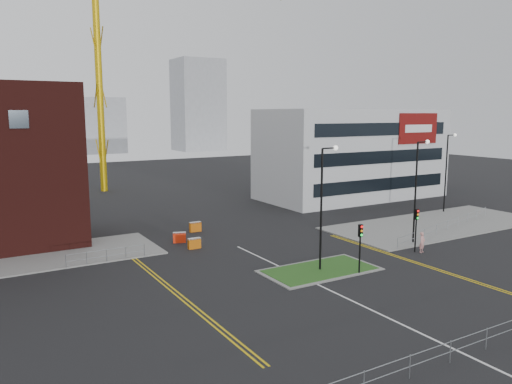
# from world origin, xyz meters

# --- Properties ---
(ground) EXTENTS (200.00, 200.00, 0.00)m
(ground) POSITION_xyz_m (0.00, 0.00, 0.00)
(ground) COLOR black
(ground) RESTS_ON ground
(pavement_right) EXTENTS (24.00, 10.00, 0.12)m
(pavement_right) POSITION_xyz_m (22.00, 14.00, 0.06)
(pavement_right) COLOR slate
(pavement_right) RESTS_ON ground
(island_kerb) EXTENTS (8.60, 4.60, 0.08)m
(island_kerb) POSITION_xyz_m (2.00, 8.00, 0.04)
(island_kerb) COLOR slate
(island_kerb) RESTS_ON ground
(grass_island) EXTENTS (8.00, 4.00, 0.12)m
(grass_island) POSITION_xyz_m (2.00, 8.00, 0.06)
(grass_island) COLOR #1F4818
(grass_island) RESTS_ON ground
(office_block) EXTENTS (25.00, 12.20, 12.00)m
(office_block) POSITION_xyz_m (26.01, 31.97, 6.00)
(office_block) COLOR silver
(office_block) RESTS_ON ground
(tower_crane) EXTENTS (51.34, 15.13, 38.97)m
(tower_crane) POSITION_xyz_m (3.52, 56.53, 26.86)
(tower_crane) COLOR #C79E0B
(tower_crane) RESTS_ON ground
(streetlamp_island) EXTENTS (1.46, 0.36, 9.18)m
(streetlamp_island) POSITION_xyz_m (2.22, 8.00, 5.41)
(streetlamp_island) COLOR black
(streetlamp_island) RESTS_ON ground
(streetlamp_right_near) EXTENTS (1.46, 0.36, 9.18)m
(streetlamp_right_near) POSITION_xyz_m (14.22, 10.00, 5.41)
(streetlamp_right_near) COLOR black
(streetlamp_right_near) RESTS_ON ground
(streetlamp_right_far) EXTENTS (1.46, 0.36, 9.18)m
(streetlamp_right_far) POSITION_xyz_m (28.22, 18.00, 5.41)
(streetlamp_right_far) COLOR black
(streetlamp_right_far) RESTS_ON ground
(traffic_light_island) EXTENTS (0.28, 0.33, 3.65)m
(traffic_light_island) POSITION_xyz_m (4.00, 5.98, 2.57)
(traffic_light_island) COLOR black
(traffic_light_island) RESTS_ON ground
(traffic_light_right) EXTENTS (0.28, 0.33, 3.65)m
(traffic_light_right) POSITION_xyz_m (12.00, 7.98, 2.57)
(traffic_light_right) COLOR black
(traffic_light_right) RESTS_ON ground
(railing_front) EXTENTS (24.05, 0.05, 1.10)m
(railing_front) POSITION_xyz_m (0.00, -6.00, 0.78)
(railing_front) COLOR gray
(railing_front) RESTS_ON ground
(railing_left) EXTENTS (6.05, 0.05, 1.10)m
(railing_left) POSITION_xyz_m (-11.00, 18.00, 0.74)
(railing_left) COLOR gray
(railing_left) RESTS_ON ground
(railing_right) EXTENTS (19.05, 5.05, 1.10)m
(railing_right) POSITION_xyz_m (20.50, 11.50, 0.78)
(railing_right) COLOR gray
(railing_right) RESTS_ON ground
(centre_line) EXTENTS (0.15, 30.00, 0.01)m
(centre_line) POSITION_xyz_m (0.00, 2.00, 0.01)
(centre_line) COLOR silver
(centre_line) RESTS_ON ground
(yellow_left_a) EXTENTS (0.12, 24.00, 0.01)m
(yellow_left_a) POSITION_xyz_m (-9.00, 10.00, 0.01)
(yellow_left_a) COLOR gold
(yellow_left_a) RESTS_ON ground
(yellow_left_b) EXTENTS (0.12, 24.00, 0.01)m
(yellow_left_b) POSITION_xyz_m (-8.70, 10.00, 0.01)
(yellow_left_b) COLOR gold
(yellow_left_b) RESTS_ON ground
(yellow_right_a) EXTENTS (0.12, 20.00, 0.01)m
(yellow_right_a) POSITION_xyz_m (9.50, 6.00, 0.01)
(yellow_right_a) COLOR gold
(yellow_right_a) RESTS_ON ground
(yellow_right_b) EXTENTS (0.12, 20.00, 0.01)m
(yellow_right_b) POSITION_xyz_m (9.80, 6.00, 0.01)
(yellow_right_b) COLOR gold
(yellow_right_b) RESTS_ON ground
(skyline_b) EXTENTS (24.00, 12.00, 16.00)m
(skyline_b) POSITION_xyz_m (10.00, 130.00, 8.00)
(skyline_b) COLOR gray
(skyline_b) RESTS_ON ground
(skyline_c) EXTENTS (14.00, 12.00, 28.00)m
(skyline_c) POSITION_xyz_m (45.00, 125.00, 14.00)
(skyline_c) COLOR gray
(skyline_c) RESTS_ON ground
(skyline_d) EXTENTS (30.00, 12.00, 12.00)m
(skyline_d) POSITION_xyz_m (-8.00, 140.00, 6.00)
(skyline_d) COLOR gray
(skyline_d) RESTS_ON ground
(pedestrian) EXTENTS (0.72, 0.57, 1.73)m
(pedestrian) POSITION_xyz_m (12.33, 7.56, 0.87)
(pedestrian) COLOR pink
(pedestrian) RESTS_ON ground
(barrier_left) EXTENTS (1.11, 0.38, 0.93)m
(barrier_left) POSITION_xyz_m (-3.49, 18.33, 0.50)
(barrier_left) COLOR #C55D0A
(barrier_left) RESTS_ON ground
(barrier_mid) EXTENTS (1.19, 0.73, 0.95)m
(barrier_mid) POSITION_xyz_m (-3.82, 20.87, 0.52)
(barrier_mid) COLOR red
(barrier_mid) RESTS_ON ground
(barrier_right) EXTENTS (1.16, 0.39, 0.97)m
(barrier_right) POSITION_xyz_m (-0.90, 24.00, 0.53)
(barrier_right) COLOR #CA5C0B
(barrier_right) RESTS_ON ground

